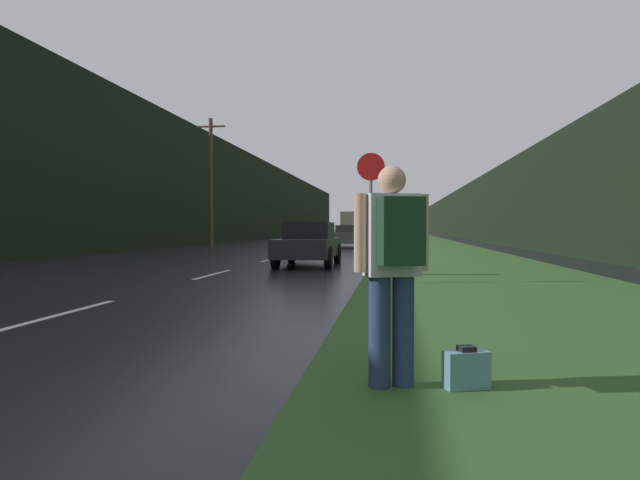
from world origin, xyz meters
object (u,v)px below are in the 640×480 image
at_px(stop_sign, 371,206).
at_px(car_passing_far, 350,236).
at_px(car_passing_near, 309,244).
at_px(hitchhiker_with_backpack, 393,261).
at_px(delivery_truck, 350,223).
at_px(car_oncoming, 319,234).
at_px(suitcase, 466,370).

bearing_deg(stop_sign, car_passing_far, 95.57).
height_order(stop_sign, car_passing_near, stop_sign).
relative_size(hitchhiker_with_backpack, delivery_truck, 0.20).
bearing_deg(car_passing_near, stop_sign, 111.18).
bearing_deg(car_oncoming, hitchhiker_with_backpack, -81.80).
bearing_deg(suitcase, car_passing_near, 83.81).
height_order(stop_sign, car_oncoming, stop_sign).
relative_size(suitcase, car_passing_far, 0.08).
relative_size(car_passing_far, car_oncoming, 1.07).
distance_m(hitchhiker_with_backpack, car_passing_near, 14.28).
xyz_separation_m(hitchhiker_with_backpack, suitcase, (0.56, 0.05, -0.84)).
height_order(car_passing_far, delivery_truck, delivery_truck).
relative_size(car_passing_near, car_oncoming, 1.00).
xyz_separation_m(stop_sign, car_oncoming, (-6.27, 38.79, -1.06)).
xyz_separation_m(suitcase, delivery_truck, (-7.33, 84.32, 1.71)).
xyz_separation_m(car_passing_near, car_passing_far, (0.00, 17.32, -0.02)).
bearing_deg(stop_sign, delivery_truck, 94.70).
distance_m(suitcase, delivery_truck, 84.66).
height_order(suitcase, car_passing_near, car_passing_near).
bearing_deg(stop_sign, car_passing_near, 111.18).
bearing_deg(car_oncoming, car_passing_near, -83.06).
distance_m(stop_sign, car_oncoming, 39.31).
bearing_deg(hitchhiker_with_backpack, suitcase, -14.11).
bearing_deg(car_passing_far, hitchhiker_with_backpack, 95.03).
distance_m(hitchhiker_with_backpack, suitcase, 1.01).
bearing_deg(car_passing_far, delivery_truck, -85.68).
relative_size(stop_sign, car_passing_near, 0.65).
relative_size(suitcase, delivery_truck, 0.04).
distance_m(hitchhiker_with_backpack, car_oncoming, 47.46).
xyz_separation_m(hitchhiker_with_backpack, car_oncoming, (-6.77, 46.98, -0.33)).
bearing_deg(delivery_truck, car_oncoming, -90.00).
xyz_separation_m(suitcase, car_passing_near, (-3.32, 13.96, 0.56)).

